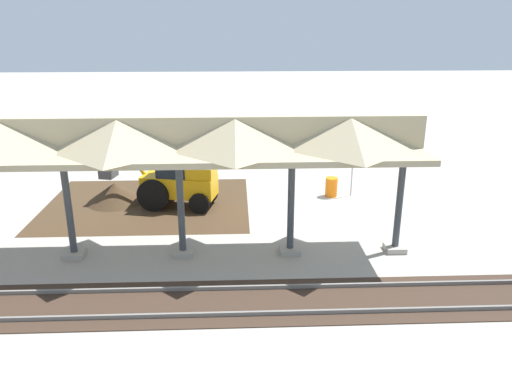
# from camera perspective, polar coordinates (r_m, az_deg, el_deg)

# --- Properties ---
(ground_plane) EXTENTS (120.00, 120.00, 0.00)m
(ground_plane) POSITION_cam_1_polar(r_m,az_deg,el_deg) (22.49, 8.72, -1.59)
(ground_plane) COLOR #9E998E
(dirt_work_zone) EXTENTS (9.00, 7.00, 0.01)m
(dirt_work_zone) POSITION_cam_1_polar(r_m,az_deg,el_deg) (23.00, -12.25, -1.33)
(dirt_work_zone) COLOR #42301E
(dirt_work_zone) RESTS_ON ground
(platform_canopy) EXTENTS (16.36, 3.20, 4.90)m
(platform_canopy) POSITION_cam_1_polar(r_m,az_deg,el_deg) (16.57, -9.00, 5.96)
(platform_canopy) COLOR #9E998E
(platform_canopy) RESTS_ON ground
(rail_tracks) EXTENTS (60.00, 2.58, 0.15)m
(rail_tracks) POSITION_cam_1_polar(r_m,az_deg,el_deg) (15.61, 14.17, -11.73)
(rail_tracks) COLOR slate
(rail_tracks) RESTS_ON ground
(stop_sign) EXTENTS (0.74, 0.24, 2.51)m
(stop_sign) POSITION_cam_1_polar(r_m,az_deg,el_deg) (23.41, 11.03, 3.79)
(stop_sign) COLOR gray
(stop_sign) RESTS_ON ground
(backhoe) EXTENTS (5.31, 2.33, 2.82)m
(backhoe) POSITION_cam_1_polar(r_m,az_deg,el_deg) (22.10, -9.14, 1.49)
(backhoe) COLOR orange
(backhoe) RESTS_ON ground
(dirt_mound) EXTENTS (5.18, 5.18, 1.80)m
(dirt_mound) POSITION_cam_1_polar(r_m,az_deg,el_deg) (23.62, -15.71, -1.08)
(dirt_mound) COLOR #42301E
(dirt_mound) RESTS_ON ground
(traffic_barrel) EXTENTS (0.56, 0.56, 0.90)m
(traffic_barrel) POSITION_cam_1_polar(r_m,az_deg,el_deg) (23.58, 8.60, 0.57)
(traffic_barrel) COLOR orange
(traffic_barrel) RESTS_ON ground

